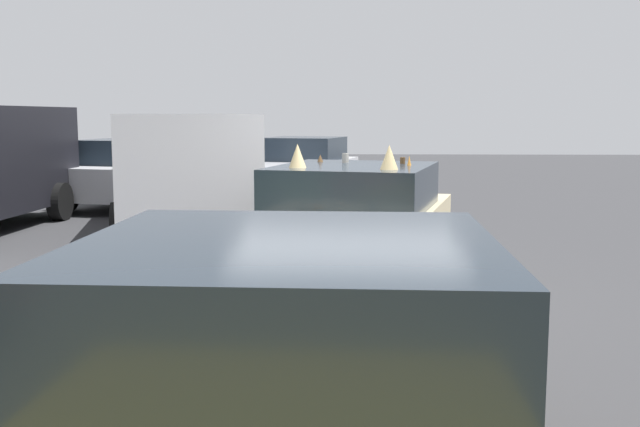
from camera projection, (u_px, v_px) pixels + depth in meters
ground_plane at (347, 293)px, 8.28m from camera, size 60.00×60.00×0.00m
art_car_decorated at (349, 229)px, 8.26m from camera, size 4.67×2.83×1.67m
parked_van_row_back_far at (189, 166)px, 12.48m from camera, size 5.67×3.11×2.00m
parked_sedan_behind_right at (133, 173)px, 16.23m from camera, size 4.41×2.67×1.47m
parked_sedan_near_left at (300, 170)px, 17.20m from camera, size 4.70×2.82×1.47m
parked_sedan_row_back_center at (291, 413)px, 3.10m from camera, size 4.17×2.14×1.50m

